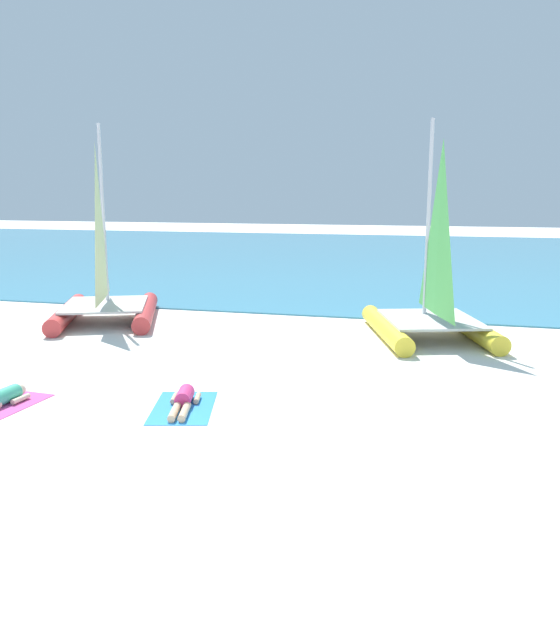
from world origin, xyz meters
The scene contains 7 objects.
ground_plane centered at (0.00, 10.00, 0.00)m, with size 120.00×120.00×0.00m, color white.
ocean_water centered at (0.00, 32.04, 0.03)m, with size 120.00×40.00×0.05m, color teal.
sailboat_red centered at (-6.67, 9.58, 0.89)m, with size 4.47×5.35×5.97m.
sailboat_yellow centered at (3.06, 9.83, 0.88)m, with size 4.12×5.17×5.87m.
sunbather_center_left centered at (-4.49, 1.89, 0.13)m, with size 0.57×1.57×0.30m.
towel_center_right centered at (-1.13, 2.68, 0.01)m, with size 1.10×1.90×0.01m, color #338CD8.
sunbather_center_right centered at (-1.15, 2.75, 0.13)m, with size 0.79×1.55×0.30m.
Camera 1 is at (3.57, -7.94, 3.95)m, focal length 36.29 mm.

